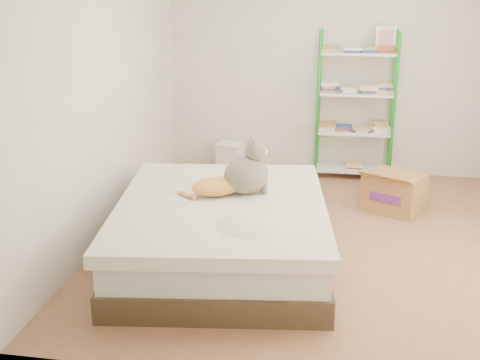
% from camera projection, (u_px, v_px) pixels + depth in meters
% --- Properties ---
extents(room, '(3.81, 4.21, 2.61)m').
position_uv_depth(room, '(325.00, 96.00, 5.02)').
color(room, '#A76D4E').
rests_on(room, ground).
extents(bed, '(1.91, 2.27, 0.53)m').
position_uv_depth(bed, '(222.00, 232.00, 4.91)').
color(bed, '#4A3C2D').
rests_on(bed, ground).
extents(orange_cat, '(0.56, 0.47, 0.20)m').
position_uv_depth(orange_cat, '(217.00, 184.00, 4.94)').
color(orange_cat, '#EEA250').
rests_on(orange_cat, bed).
extents(grey_cat, '(0.50, 0.47, 0.46)m').
position_uv_depth(grey_cat, '(246.00, 167.00, 4.95)').
color(grey_cat, '#796C55').
rests_on(grey_cat, bed).
extents(shelf_unit, '(0.88, 0.36, 1.74)m').
position_uv_depth(shelf_unit, '(356.00, 102.00, 6.86)').
color(shelf_unit, '#219328').
rests_on(shelf_unit, ground).
extents(cardboard_box, '(0.68, 0.71, 0.44)m').
position_uv_depth(cardboard_box, '(394.00, 192.00, 6.06)').
color(cardboard_box, '#9C7946').
rests_on(cardboard_box, ground).
extents(white_bin, '(0.37, 0.35, 0.36)m').
position_uv_depth(white_bin, '(231.00, 157.00, 7.28)').
color(white_bin, white).
rests_on(white_bin, ground).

